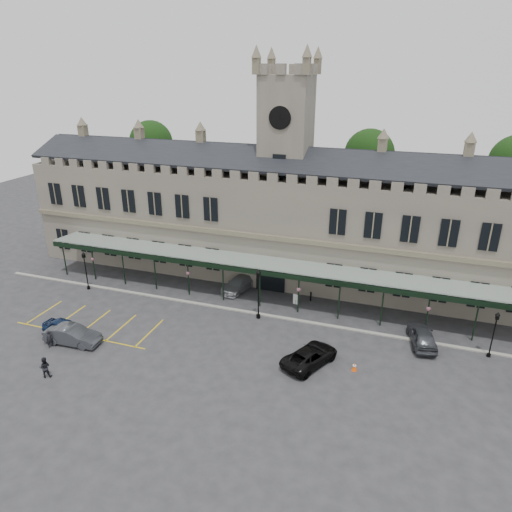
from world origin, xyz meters
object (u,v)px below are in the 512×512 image
(lamp_post_mid, at_px, (258,289))
(traffic_cone, at_px, (354,367))
(car_van, at_px, (310,356))
(person_b, at_px, (45,367))
(station_building, at_px, (284,221))
(clock_tower, at_px, (286,162))
(car_taxi, at_px, (239,284))
(person_a, at_px, (50,339))
(lamp_post_left, at_px, (85,267))
(sign_board, at_px, (296,299))
(car_left_b, at_px, (73,335))
(car_left_a, at_px, (65,328))
(car_right_a, at_px, (422,336))
(lamp_post_right, at_px, (494,331))

(lamp_post_mid, height_order, traffic_cone, lamp_post_mid)
(car_van, distance_m, person_b, 21.03)
(station_building, height_order, clock_tower, clock_tower)
(car_taxi, relative_size, person_a, 3.13)
(lamp_post_left, xyz_separation_m, traffic_cone, (29.74, -5.45, -2.28))
(traffic_cone, bearing_deg, lamp_post_left, 169.62)
(sign_board, height_order, car_left_b, car_left_b)
(clock_tower, height_order, car_left_a, clock_tower)
(car_taxi, xyz_separation_m, car_van, (10.31, -10.89, -0.00))
(car_right_a, relative_size, person_b, 2.78)
(car_left_a, relative_size, car_taxi, 0.85)
(station_building, xyz_separation_m, clock_tower, (0.00, 0.09, 6.64))
(clock_tower, distance_m, car_taxi, 14.14)
(lamp_post_mid, relative_size, traffic_cone, 7.51)
(lamp_post_mid, xyz_separation_m, car_right_a, (15.06, 0.27, -2.25))
(clock_tower, bearing_deg, station_building, -90.00)
(station_building, height_order, car_van, station_building)
(sign_board, bearing_deg, car_right_a, -4.18)
(station_building, relative_size, car_van, 11.26)
(car_left_a, bearing_deg, car_left_b, -115.77)
(car_taxi, bearing_deg, clock_tower, 76.19)
(car_taxi, distance_m, car_van, 14.99)
(clock_tower, xyz_separation_m, car_left_a, (-15.00, -19.72, -12.37))
(lamp_post_mid, distance_m, car_right_a, 15.23)
(station_building, height_order, car_left_a, station_building)
(lamp_post_left, xyz_separation_m, car_van, (26.14, -5.71, -1.88))
(lamp_post_left, distance_m, person_a, 11.53)
(car_van, relative_size, person_a, 3.26)
(traffic_cone, xyz_separation_m, car_van, (-3.60, -0.26, 0.40))
(lamp_post_mid, relative_size, car_right_a, 1.06)
(sign_board, height_order, person_b, person_b)
(lamp_post_right, relative_size, car_left_b, 0.85)
(lamp_post_left, bearing_deg, lamp_post_mid, 0.09)
(sign_board, bearing_deg, lamp_post_left, -157.76)
(traffic_cone, bearing_deg, person_a, -168.62)
(car_right_a, bearing_deg, clock_tower, -45.74)
(lamp_post_right, distance_m, car_taxi, 25.00)
(lamp_post_mid, relative_size, lamp_post_right, 1.22)
(clock_tower, distance_m, car_van, 22.07)
(lamp_post_left, height_order, person_a, lamp_post_left)
(car_left_b, xyz_separation_m, person_a, (-1.48, -1.14, -0.01))
(lamp_post_right, height_order, person_b, lamp_post_right)
(person_b, bearing_deg, lamp_post_left, -92.49)
(lamp_post_right, bearing_deg, station_building, 152.59)
(lamp_post_left, bearing_deg, sign_board, 9.91)
(car_left_a, bearing_deg, car_taxi, -36.15)
(person_a, bearing_deg, car_taxi, -7.65)
(station_building, bearing_deg, car_taxi, -119.26)
(car_van, height_order, car_right_a, car_right_a)
(car_left_b, bearing_deg, lamp_post_left, 27.53)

